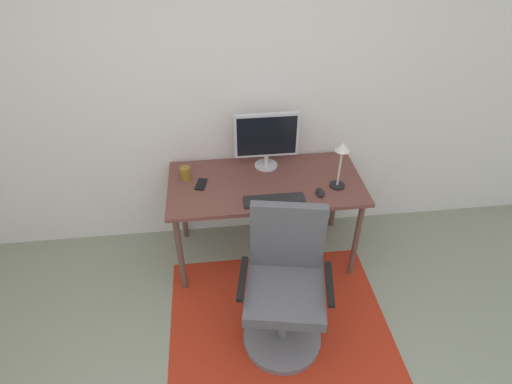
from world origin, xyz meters
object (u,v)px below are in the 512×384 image
object	(u,v)px
cell_phone	(201,184)
office_chair	(285,292)
desk	(265,190)
monitor	(267,137)
computer_mouse	(320,192)
keyboard	(274,200)
desk_lamp	(341,156)
coffee_cup	(186,173)

from	to	relation	value
cell_phone	office_chair	world-z (taller)	office_chair
desk	monitor	size ratio (longest dim) A/B	2.97
computer_mouse	office_chair	distance (m)	0.76
keyboard	cell_phone	size ratio (longest dim) A/B	3.07
computer_mouse	desk_lamp	xyz separation A→B (m)	(0.15, 0.08, 0.24)
monitor	desk_lamp	size ratio (longest dim) A/B	1.33
monitor	desk_lamp	world-z (taller)	monitor
monitor	keyboard	xyz separation A→B (m)	(-0.00, -0.45, -0.25)
cell_phone	desk_lamp	world-z (taller)	desk_lamp
keyboard	cell_phone	bearing A→B (deg)	152.95
keyboard	coffee_cup	size ratio (longest dim) A/B	4.33
cell_phone	office_chair	distance (m)	1.00
monitor	coffee_cup	distance (m)	0.66
computer_mouse	office_chair	xyz separation A→B (m)	(-0.35, -0.59, -0.33)
computer_mouse	desk_lamp	bearing A→B (deg)	28.85
monitor	keyboard	distance (m)	0.52
monitor	desk_lamp	distance (m)	0.58
desk_lamp	cell_phone	bearing A→B (deg)	172.41
desk	cell_phone	size ratio (longest dim) A/B	10.32
office_chair	cell_phone	bearing A→B (deg)	132.73
desk	office_chair	size ratio (longest dim) A/B	1.41
desk	desk_lamp	bearing A→B (deg)	-12.57
desk	computer_mouse	bearing A→B (deg)	-28.04
desk_lamp	keyboard	bearing A→B (deg)	-165.33
monitor	computer_mouse	xyz separation A→B (m)	(0.34, -0.41, -0.24)
keyboard	monitor	bearing A→B (deg)	89.69
computer_mouse	desk	bearing A→B (deg)	151.96
computer_mouse	office_chair	bearing A→B (deg)	-120.26
computer_mouse	desk_lamp	distance (m)	0.29
desk	office_chair	xyz separation A→B (m)	(0.02, -0.79, -0.24)
monitor	office_chair	world-z (taller)	monitor
desk	keyboard	distance (m)	0.26
desk	coffee_cup	world-z (taller)	coffee_cup
coffee_cup	monitor	bearing A→B (deg)	9.37
office_chair	coffee_cup	bearing A→B (deg)	135.17
keyboard	desk_lamp	bearing A→B (deg)	14.67
computer_mouse	coffee_cup	bearing A→B (deg)	162.28
cell_phone	office_chair	xyz separation A→B (m)	(0.50, -0.81, -0.32)
monitor	keyboard	world-z (taller)	monitor
computer_mouse	coffee_cup	distance (m)	1.01
monitor	computer_mouse	bearing A→B (deg)	-50.63
desk	desk_lamp	size ratio (longest dim) A/B	3.96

